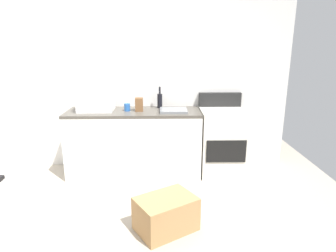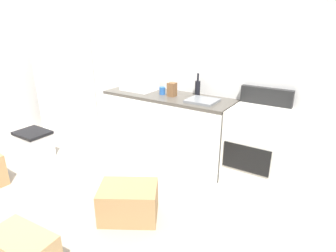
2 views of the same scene
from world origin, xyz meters
TOP-DOWN VIEW (x-y plane):
  - ground_plane at (0.00, 0.00)m, footprint 6.00×6.00m
  - wall_back at (0.00, 1.55)m, footprint 5.00×0.10m
  - kitchen_counter at (0.30, 1.20)m, footprint 1.80×0.60m
  - stove_oven at (1.52, 1.21)m, footprint 0.60×0.61m
  - microwave at (-0.20, 1.22)m, footprint 0.46×0.34m
  - sink_basin at (0.84, 1.15)m, footprint 0.36×0.32m
  - wine_bottle at (0.66, 1.37)m, footprint 0.07×0.07m
  - coffee_mug at (0.22, 1.19)m, footprint 0.08×0.08m
  - knife_block at (0.38, 1.18)m, footprint 0.10×0.10m
  - cardboard_box_small at (0.72, -0.14)m, footprint 0.68×0.62m

SIDE VIEW (x-z plane):
  - ground_plane at x=0.00m, z-range 0.00..0.00m
  - cardboard_box_small at x=0.72m, z-range 0.00..0.34m
  - kitchen_counter at x=0.30m, z-range 0.00..0.90m
  - stove_oven at x=1.52m, z-range -0.08..1.02m
  - sink_basin at x=0.84m, z-range 0.90..0.93m
  - coffee_mug at x=0.22m, z-range 0.90..1.00m
  - knife_block at x=0.38m, z-range 0.90..1.08m
  - wine_bottle at x=0.66m, z-range 0.86..1.16m
  - microwave at x=-0.20m, z-range 0.90..1.17m
  - wall_back at x=0.00m, z-range 0.00..2.60m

